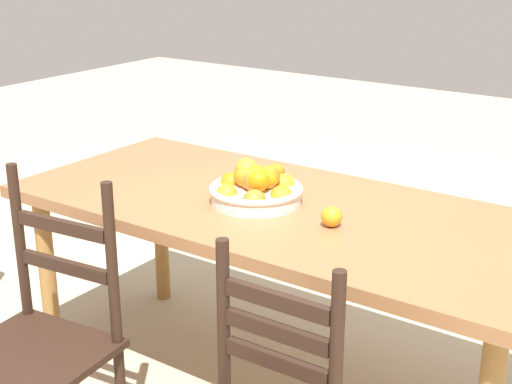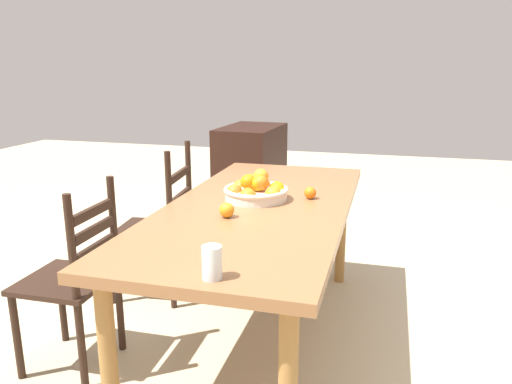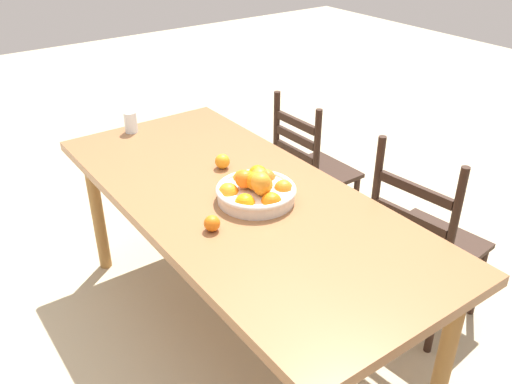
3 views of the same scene
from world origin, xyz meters
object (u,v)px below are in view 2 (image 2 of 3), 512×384
at_px(fruit_bowl, 256,189).
at_px(drinking_glass, 212,262).
at_px(cabinet, 251,178).
at_px(chair_by_cabinet, 158,229).
at_px(orange_loose_1, 310,193).
at_px(orange_loose_0, 227,210).
at_px(dining_table, 259,219).
at_px(chair_near_window, 75,280).

distance_m(fruit_bowl, drinking_glass, 0.99).
height_order(cabinet, drinking_glass, cabinet).
bearing_deg(drinking_glass, chair_by_cabinet, 33.05).
bearing_deg(orange_loose_1, fruit_bowl, 107.77).
distance_m(orange_loose_0, orange_loose_1, 0.53).
bearing_deg(dining_table, orange_loose_1, -54.22).
bearing_deg(dining_table, fruit_bowl, 23.32).
bearing_deg(drinking_glass, dining_table, 5.21).
bearing_deg(dining_table, chair_by_cabinet, 61.73).
relative_size(chair_by_cabinet, cabinet, 1.05).
height_order(chair_near_window, drinking_glass, chair_near_window).
bearing_deg(chair_by_cabinet, fruit_bowl, 59.57).
bearing_deg(orange_loose_0, chair_near_window, 103.79).
bearing_deg(orange_loose_1, chair_near_window, 120.09).
distance_m(orange_loose_1, drinking_glass, 1.08).
height_order(chair_by_cabinet, cabinet, chair_by_cabinet).
height_order(cabinet, fruit_bowl, same).
distance_m(fruit_bowl, orange_loose_1, 0.28).
xyz_separation_m(chair_by_cabinet, fruit_bowl, (-0.33, -0.74, 0.39)).
bearing_deg(chair_near_window, orange_loose_0, 102.88).
bearing_deg(dining_table, drinking_glass, -174.79).
bearing_deg(orange_loose_0, fruit_bowl, -8.15).
bearing_deg(drinking_glass, fruit_bowl, 6.82).
relative_size(chair_near_window, orange_loose_0, 13.43).
bearing_deg(fruit_bowl, chair_near_window, 123.85).
distance_m(chair_by_cabinet, cabinet, 1.44).
height_order(dining_table, orange_loose_1, orange_loose_1).
xyz_separation_m(chair_by_cabinet, orange_loose_1, (-0.25, -1.01, 0.37)).
relative_size(chair_by_cabinet, drinking_glass, 8.67).
distance_m(chair_near_window, orange_loose_1, 1.24).
distance_m(dining_table, chair_near_window, 0.94).
xyz_separation_m(chair_by_cabinet, drinking_glass, (-1.32, -0.86, 0.39)).
distance_m(cabinet, orange_loose_0, 2.18).
relative_size(chair_by_cabinet, orange_loose_1, 15.44).
distance_m(dining_table, fruit_bowl, 0.16).
bearing_deg(fruit_bowl, chair_by_cabinet, 65.65).
relative_size(cabinet, fruit_bowl, 2.75).
xyz_separation_m(chair_near_window, orange_loose_0, (0.18, -0.72, 0.36)).
distance_m(cabinet, fruit_bowl, 1.87).
relative_size(cabinet, drinking_glass, 8.24).
distance_m(chair_near_window, cabinet, 2.28).
xyz_separation_m(fruit_bowl, drinking_glass, (-0.98, -0.12, 0.00)).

